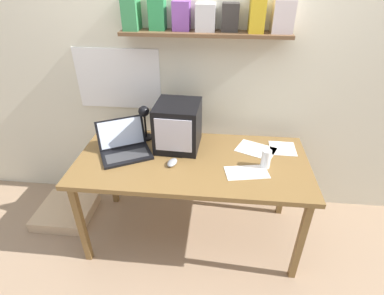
{
  "coord_description": "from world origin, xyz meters",
  "views": [
    {
      "loc": [
        0.18,
        -1.77,
        1.96
      ],
      "look_at": [
        0.0,
        0.0,
        0.86
      ],
      "focal_mm": 28.0,
      "sensor_mm": 36.0,
      "label": 1
    }
  ],
  "objects_px": {
    "corner_desk": "(192,166)",
    "loose_paper_near_laptop": "(256,150)",
    "loose_paper_near_monitor": "(247,172)",
    "desk_lamp": "(144,118)",
    "laptop": "(124,145)",
    "printed_handout": "(283,148)",
    "juice_glass": "(266,160)",
    "floor_cushion": "(66,211)",
    "crt_monitor": "(178,126)",
    "computer_mouse": "(172,162)"
  },
  "relations": [
    {
      "from": "corner_desk",
      "to": "crt_monitor",
      "type": "height_order",
      "value": "crt_monitor"
    },
    {
      "from": "loose_paper_near_laptop",
      "to": "corner_desk",
      "type": "bearing_deg",
      "value": -159.32
    },
    {
      "from": "laptop",
      "to": "loose_paper_near_laptop",
      "type": "xyz_separation_m",
      "value": [
        0.97,
        0.13,
        -0.06
      ]
    },
    {
      "from": "crt_monitor",
      "to": "floor_cushion",
      "type": "height_order",
      "value": "crt_monitor"
    },
    {
      "from": "corner_desk",
      "to": "loose_paper_near_laptop",
      "type": "relative_size",
      "value": 5.02
    },
    {
      "from": "laptop",
      "to": "printed_handout",
      "type": "xyz_separation_m",
      "value": [
        1.17,
        0.17,
        -0.06
      ]
    },
    {
      "from": "crt_monitor",
      "to": "floor_cushion",
      "type": "relative_size",
      "value": 0.76
    },
    {
      "from": "crt_monitor",
      "to": "laptop",
      "type": "height_order",
      "value": "crt_monitor"
    },
    {
      "from": "juice_glass",
      "to": "loose_paper_near_laptop",
      "type": "xyz_separation_m",
      "value": [
        -0.04,
        0.22,
        -0.06
      ]
    },
    {
      "from": "corner_desk",
      "to": "desk_lamp",
      "type": "relative_size",
      "value": 5.53
    },
    {
      "from": "desk_lamp",
      "to": "corner_desk",
      "type": "bearing_deg",
      "value": -44.48
    },
    {
      "from": "desk_lamp",
      "to": "computer_mouse",
      "type": "relative_size",
      "value": 2.55
    },
    {
      "from": "corner_desk",
      "to": "juice_glass",
      "type": "distance_m",
      "value": 0.53
    },
    {
      "from": "computer_mouse",
      "to": "laptop",
      "type": "bearing_deg",
      "value": 162.49
    },
    {
      "from": "crt_monitor",
      "to": "floor_cushion",
      "type": "xyz_separation_m",
      "value": [
        -1.03,
        -0.09,
        -0.88
      ]
    },
    {
      "from": "laptop",
      "to": "loose_paper_near_laptop",
      "type": "bearing_deg",
      "value": -19.95
    },
    {
      "from": "laptop",
      "to": "computer_mouse",
      "type": "xyz_separation_m",
      "value": [
        0.37,
        -0.12,
        -0.04
      ]
    },
    {
      "from": "juice_glass",
      "to": "loose_paper_near_laptop",
      "type": "relative_size",
      "value": 0.4
    },
    {
      "from": "corner_desk",
      "to": "loose_paper_near_laptop",
      "type": "bearing_deg",
      "value": 20.68
    },
    {
      "from": "loose_paper_near_monitor",
      "to": "desk_lamp",
      "type": "bearing_deg",
      "value": 155.38
    },
    {
      "from": "crt_monitor",
      "to": "loose_paper_near_monitor",
      "type": "relative_size",
      "value": 1.15
    },
    {
      "from": "floor_cushion",
      "to": "juice_glass",
      "type": "bearing_deg",
      "value": -4.58
    },
    {
      "from": "laptop",
      "to": "juice_glass",
      "type": "height_order",
      "value": "laptop"
    },
    {
      "from": "juice_glass",
      "to": "computer_mouse",
      "type": "xyz_separation_m",
      "value": [
        -0.64,
        -0.04,
        -0.04
      ]
    },
    {
      "from": "desk_lamp",
      "to": "juice_glass",
      "type": "distance_m",
      "value": 0.95
    },
    {
      "from": "desk_lamp",
      "to": "loose_paper_near_laptop",
      "type": "bearing_deg",
      "value": -17.31
    },
    {
      "from": "loose_paper_near_monitor",
      "to": "floor_cushion",
      "type": "xyz_separation_m",
      "value": [
        -1.53,
        0.21,
        -0.71
      ]
    },
    {
      "from": "printed_handout",
      "to": "floor_cushion",
      "type": "distance_m",
      "value": 1.96
    },
    {
      "from": "corner_desk",
      "to": "loose_paper_near_laptop",
      "type": "distance_m",
      "value": 0.5
    },
    {
      "from": "corner_desk",
      "to": "laptop",
      "type": "xyz_separation_m",
      "value": [
        -0.5,
        0.04,
        0.12
      ]
    },
    {
      "from": "laptop",
      "to": "loose_paper_near_monitor",
      "type": "bearing_deg",
      "value": -38.21
    },
    {
      "from": "crt_monitor",
      "to": "desk_lamp",
      "type": "xyz_separation_m",
      "value": [
        -0.26,
        0.05,
        0.02
      ]
    },
    {
      "from": "floor_cushion",
      "to": "crt_monitor",
      "type": "bearing_deg",
      "value": 4.73
    },
    {
      "from": "laptop",
      "to": "printed_handout",
      "type": "distance_m",
      "value": 1.19
    },
    {
      "from": "crt_monitor",
      "to": "juice_glass",
      "type": "relative_size",
      "value": 2.67
    },
    {
      "from": "loose_paper_near_laptop",
      "to": "printed_handout",
      "type": "xyz_separation_m",
      "value": [
        0.2,
        0.04,
        0.0
      ]
    },
    {
      "from": "crt_monitor",
      "to": "printed_handout",
      "type": "distance_m",
      "value": 0.81
    },
    {
      "from": "corner_desk",
      "to": "floor_cushion",
      "type": "bearing_deg",
      "value": 175.39
    },
    {
      "from": "computer_mouse",
      "to": "printed_handout",
      "type": "height_order",
      "value": "computer_mouse"
    },
    {
      "from": "crt_monitor",
      "to": "loose_paper_near_laptop",
      "type": "bearing_deg",
      "value": 2.75
    },
    {
      "from": "crt_monitor",
      "to": "juice_glass",
      "type": "distance_m",
      "value": 0.68
    },
    {
      "from": "laptop",
      "to": "printed_handout",
      "type": "relative_size",
      "value": 2.18
    },
    {
      "from": "juice_glass",
      "to": "floor_cushion",
      "type": "relative_size",
      "value": 0.29
    },
    {
      "from": "crt_monitor",
      "to": "loose_paper_near_monitor",
      "type": "distance_m",
      "value": 0.61
    },
    {
      "from": "computer_mouse",
      "to": "loose_paper_near_laptop",
      "type": "relative_size",
      "value": 0.36
    },
    {
      "from": "floor_cushion",
      "to": "desk_lamp",
      "type": "bearing_deg",
      "value": 10.31
    },
    {
      "from": "corner_desk",
      "to": "loose_paper_near_laptop",
      "type": "height_order",
      "value": "loose_paper_near_laptop"
    },
    {
      "from": "desk_lamp",
      "to": "computer_mouse",
      "type": "height_order",
      "value": "desk_lamp"
    },
    {
      "from": "laptop",
      "to": "loose_paper_near_laptop",
      "type": "distance_m",
      "value": 0.98
    },
    {
      "from": "juice_glass",
      "to": "laptop",
      "type": "bearing_deg",
      "value": 175.38
    }
  ]
}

